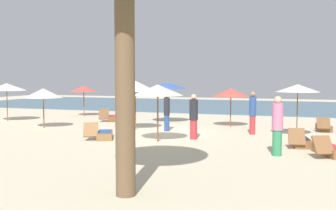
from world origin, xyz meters
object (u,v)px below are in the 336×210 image
(umbrella_4, at_px, (43,93))
(person_4, at_px, (277,126))
(lounger_3, at_px, (113,118))
(umbrella_0, at_px, (84,89))
(umbrella_5, at_px, (231,92))
(umbrella_1, at_px, (166,86))
(lounger_4, at_px, (104,134))
(umbrella_2, at_px, (158,90))
(umbrella_3, at_px, (298,88))
(person_1, at_px, (253,112))
(umbrella_7, at_px, (7,87))
(lounger_0, at_px, (330,150))
(lounger_1, at_px, (324,127))
(person_2, at_px, (167,112))
(person_3, at_px, (194,116))
(umbrella_8, at_px, (135,86))
(lounger_5, at_px, (300,141))

(umbrella_4, height_order, person_4, umbrella_4)
(lounger_3, bearing_deg, person_4, -37.71)
(umbrella_0, xyz_separation_m, umbrella_5, (9.97, -2.46, -0.02))
(umbrella_1, xyz_separation_m, lounger_4, (-0.62, -6.18, -1.88))
(umbrella_2, height_order, umbrella_3, umbrella_2)
(person_1, bearing_deg, umbrella_7, 176.43)
(lounger_4, bearing_deg, lounger_0, -5.30)
(lounger_1, height_order, person_2, person_2)
(person_4, bearing_deg, umbrella_3, 83.01)
(umbrella_3, bearing_deg, umbrella_2, -149.25)
(umbrella_0, xyz_separation_m, person_3, (9.24, -6.97, -0.83))
(person_2, bearing_deg, umbrella_5, 45.16)
(umbrella_1, bearing_deg, person_2, -70.81)
(umbrella_3, relative_size, person_1, 1.17)
(person_2, bearing_deg, person_4, -39.63)
(umbrella_7, bearing_deg, person_3, -14.25)
(umbrella_4, distance_m, person_3, 8.17)
(umbrella_8, distance_m, person_1, 5.64)
(umbrella_4, xyz_separation_m, lounger_4, (4.50, -2.18, -1.56))
(lounger_1, bearing_deg, umbrella_0, 170.13)
(umbrella_4, relative_size, lounger_0, 1.11)
(umbrella_3, height_order, lounger_3, umbrella_3)
(person_3, bearing_deg, umbrella_5, 80.77)
(umbrella_3, bearing_deg, umbrella_4, -175.67)
(umbrella_0, distance_m, lounger_1, 14.70)
(umbrella_4, height_order, lounger_0, umbrella_4)
(umbrella_4, xyz_separation_m, person_4, (11.49, -3.55, -0.75))
(umbrella_4, relative_size, umbrella_7, 0.90)
(umbrella_0, xyz_separation_m, lounger_5, (13.37, -7.27, -1.59))
(umbrella_5, xyz_separation_m, umbrella_8, (-4.14, -2.57, 0.35))
(umbrella_2, height_order, umbrella_5, umbrella_2)
(umbrella_8, xyz_separation_m, lounger_0, (8.48, -3.78, -1.92))
(umbrella_3, xyz_separation_m, person_1, (-1.87, 0.11, -1.08))
(umbrella_5, height_order, person_3, umbrella_5)
(umbrella_2, distance_m, person_1, 4.70)
(lounger_4, bearing_deg, umbrella_1, 84.27)
(umbrella_0, relative_size, umbrella_4, 1.00)
(umbrella_2, bearing_deg, umbrella_5, 70.97)
(umbrella_7, height_order, lounger_4, umbrella_7)
(umbrella_1, height_order, umbrella_4, umbrella_1)
(umbrella_3, height_order, lounger_5, umbrella_3)
(umbrella_5, height_order, lounger_0, umbrella_5)
(umbrella_3, height_order, umbrella_8, umbrella_8)
(lounger_1, bearing_deg, umbrella_4, -165.86)
(umbrella_3, distance_m, lounger_5, 3.01)
(umbrella_8, distance_m, lounger_4, 3.55)
(umbrella_1, height_order, person_4, umbrella_1)
(lounger_4, distance_m, person_1, 6.56)
(lounger_5, bearing_deg, umbrella_7, 168.28)
(lounger_3, bearing_deg, lounger_4, -66.60)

